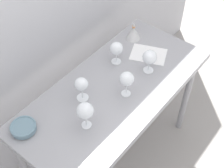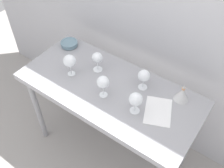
{
  "view_description": "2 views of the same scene",
  "coord_description": "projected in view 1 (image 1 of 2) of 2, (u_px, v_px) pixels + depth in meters",
  "views": [
    {
      "loc": [
        -1.08,
        -0.85,
        2.43
      ],
      "look_at": [
        -0.04,
        -0.02,
        0.98
      ],
      "focal_mm": 51.02,
      "sensor_mm": 36.0,
      "label": 1
    },
    {
      "loc": [
        0.79,
        -1.08,
        2.33
      ],
      "look_at": [
        0.03,
        -0.02,
        0.97
      ],
      "focal_mm": 41.82,
      "sensor_mm": 36.0,
      "label": 2
    }
  ],
  "objects": [
    {
      "name": "back_wall",
      "position": [
        52.0,
        8.0,
        1.97
      ],
      "size": [
        3.8,
        0.04,
        2.6
      ],
      "primitive_type": "cube",
      "color": "#B7B7BC",
      "rests_on": "ground_plane"
    },
    {
      "name": "wine_glass_near_center",
      "position": [
        127.0,
        79.0,
        1.92
      ],
      "size": [
        0.09,
        0.09,
        0.18
      ],
      "color": "white",
      "rests_on": "steel_counter"
    },
    {
      "name": "ground_plane",
      "position": [
        113.0,
        158.0,
        2.72
      ],
      "size": [
        6.0,
        6.0,
        0.0
      ],
      "primitive_type": "plane",
      "color": "#9E9994"
    },
    {
      "name": "wine_glass_near_right",
      "position": [
        150.0,
        58.0,
        2.08
      ],
      "size": [
        0.1,
        0.1,
        0.17
      ],
      "color": "white",
      "rests_on": "steel_counter"
    },
    {
      "name": "steel_counter",
      "position": [
        114.0,
        99.0,
        2.13
      ],
      "size": [
        1.4,
        0.65,
        0.9
      ],
      "color": "#949499",
      "rests_on": "ground_plane"
    },
    {
      "name": "tasting_sheet_upper",
      "position": [
        148.0,
        54.0,
        2.27
      ],
      "size": [
        0.26,
        0.3,
        0.0
      ],
      "primitive_type": "cube",
      "rotation": [
        0.0,
        0.0,
        0.4
      ],
      "color": "white",
      "rests_on": "steel_counter"
    },
    {
      "name": "wine_glass_far_right",
      "position": [
        116.0,
        49.0,
        2.13
      ],
      "size": [
        0.09,
        0.09,
        0.17
      ],
      "color": "white",
      "rests_on": "steel_counter"
    },
    {
      "name": "decanter_funnel",
      "position": [
        133.0,
        33.0,
        2.36
      ],
      "size": [
        0.11,
        0.11,
        0.15
      ],
      "color": "silver",
      "rests_on": "steel_counter"
    },
    {
      "name": "tasting_bowl",
      "position": [
        23.0,
        128.0,
        1.81
      ],
      "size": [
        0.15,
        0.15,
        0.04
      ],
      "color": "#4C4C4C",
      "rests_on": "steel_counter"
    },
    {
      "name": "wine_glass_far_left",
      "position": [
        81.0,
        85.0,
        1.91
      ],
      "size": [
        0.09,
        0.09,
        0.17
      ],
      "color": "white",
      "rests_on": "steel_counter"
    },
    {
      "name": "wine_glass_near_left",
      "position": [
        85.0,
        111.0,
        1.76
      ],
      "size": [
        0.1,
        0.1,
        0.18
      ],
      "color": "white",
      "rests_on": "steel_counter"
    }
  ]
}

